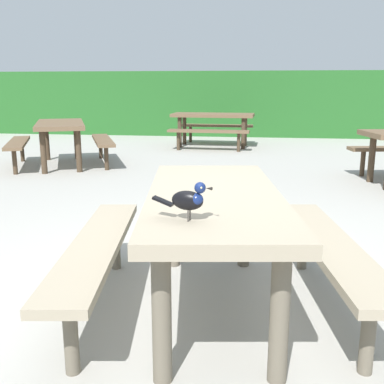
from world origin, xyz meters
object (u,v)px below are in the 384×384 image
(picnic_table_foreground, at_px, (214,222))
(picnic_table_mid_left, at_px, (213,122))
(bird_grackle, at_px, (190,199))
(picnic_table_mid_right, at_px, (61,133))

(picnic_table_foreground, height_order, picnic_table_mid_left, same)
(bird_grackle, relative_size, picnic_table_mid_right, 0.13)
(bird_grackle, bearing_deg, picnic_table_foreground, 84.36)
(picnic_table_mid_left, relative_size, picnic_table_mid_right, 0.82)
(picnic_table_mid_right, bearing_deg, picnic_table_foreground, -57.49)
(picnic_table_foreground, xyz_separation_m, picnic_table_mid_left, (-0.72, 7.62, 0.00))
(picnic_table_foreground, distance_m, bird_grackle, 0.66)
(picnic_table_mid_left, xyz_separation_m, picnic_table_mid_right, (-2.33, -2.83, 0.00))
(picnic_table_foreground, distance_m, picnic_table_mid_left, 7.66)
(bird_grackle, bearing_deg, picnic_table_mid_right, 119.09)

